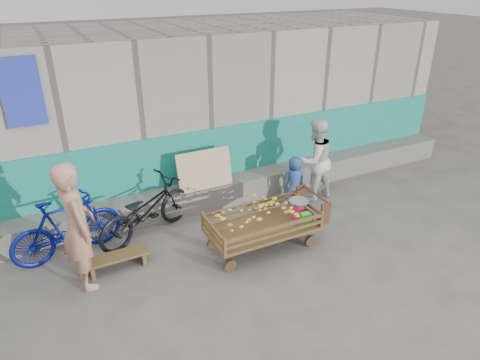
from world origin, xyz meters
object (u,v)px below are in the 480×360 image
bench (117,259)px  bicycle_blue (67,227)px  banana_cart (261,219)px  child (294,180)px  woman (315,160)px  bicycle_dark (146,210)px  vendor_man (77,226)px

bench → bicycle_blue: bearing=130.3°
bicycle_blue → banana_cart: bearing=-123.9°
bench → child: bearing=9.5°
banana_cart → child: bearing=39.0°
banana_cart → child: (1.31, 1.06, -0.08)m
banana_cart → woman: bearing=30.9°
bench → bicycle_blue: size_ratio=0.56×
banana_cart → bicycle_dark: bearing=142.1°
bench → vendor_man: vendor_man is taller
banana_cart → bicycle_blue: size_ratio=1.12×
bicycle_dark → vendor_man: bearing=102.1°
banana_cart → child: child is taller
woman → bicycle_blue: woman is taller
woman → child: (-0.41, 0.03, -0.33)m
vendor_man → bicycle_dark: 1.42m
child → bicycle_dark: (-2.79, 0.09, 0.02)m
banana_cart → bicycle_blue: (-2.68, 1.15, -0.04)m
woman → bicycle_dark: size_ratio=0.86×
vendor_man → woman: 4.35m
vendor_man → bench: bearing=-81.3°
bench → bicycle_dark: bearing=46.0°
woman → bicycle_dark: bearing=-7.0°
child → bicycle_dark: bicycle_dark is taller
woman → bicycle_dark: woman is taller
vendor_man → bicycle_dark: bearing=-60.7°
banana_cart → woman: (1.73, 1.03, 0.25)m
bicycle_blue → woman: bearing=-102.3°
bicycle_blue → child: bearing=-102.0°
banana_cart → bench: size_ratio=2.02×
banana_cart → vendor_man: bearing=172.0°
bench → child: child is taller
woman → vendor_man: bearing=4.0°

